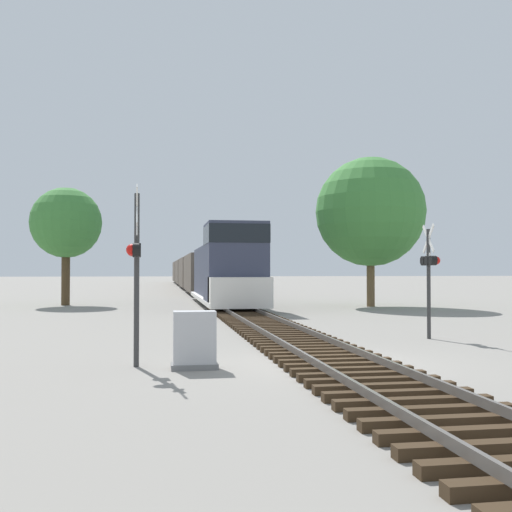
% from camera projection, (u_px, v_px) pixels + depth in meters
% --- Properties ---
extents(ground_plane, '(400.00, 400.00, 0.00)m').
position_uv_depth(ground_plane, '(331.00, 364.00, 13.79)').
color(ground_plane, gray).
extents(rail_track_bed, '(2.60, 160.00, 0.31)m').
position_uv_depth(rail_track_bed, '(331.00, 358.00, 13.79)').
color(rail_track_bed, '#382819').
rests_on(rail_track_bed, ground).
extents(freight_train, '(3.09, 81.48, 4.62)m').
position_uv_depth(freight_train, '(194.00, 272.00, 67.40)').
color(freight_train, '#33384C').
rests_on(freight_train, ground).
extents(crossing_signal_near, '(0.35, 1.00, 4.05)m').
position_uv_depth(crossing_signal_near, '(136.00, 260.00, 13.39)').
color(crossing_signal_near, '#333333').
rests_on(crossing_signal_near, ground).
extents(crossing_signal_far, '(0.37, 1.01, 3.62)m').
position_uv_depth(crossing_signal_far, '(430.00, 267.00, 18.86)').
color(crossing_signal_far, '#333333').
rests_on(crossing_signal_far, ground).
extents(relay_cabinet, '(1.02, 0.57, 1.26)m').
position_uv_depth(relay_cabinet, '(194.00, 340.00, 13.09)').
color(relay_cabinet, slate).
rests_on(relay_cabinet, ground).
extents(tree_far_right, '(6.50, 6.50, 8.89)m').
position_uv_depth(tree_far_right, '(370.00, 212.00, 35.62)').
color(tree_far_right, brown).
rests_on(tree_far_right, ground).
extents(tree_mid_background, '(4.35, 4.35, 7.28)m').
position_uv_depth(tree_mid_background, '(66.00, 223.00, 36.97)').
color(tree_mid_background, '#473521').
rests_on(tree_mid_background, ground).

